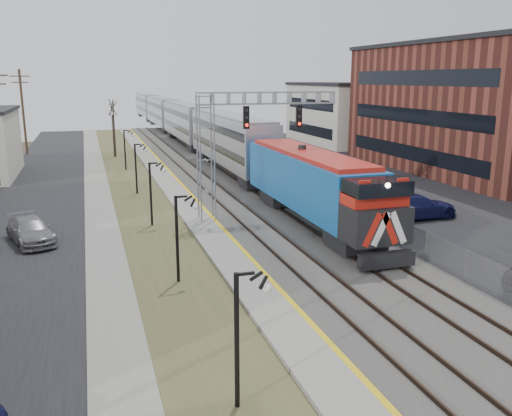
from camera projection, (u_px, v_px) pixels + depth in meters
name	position (u px, v px, depth m)	size (l,w,h in m)	color
street_west	(33.00, 209.00, 38.01)	(7.00, 120.00, 0.04)	black
sidewalk	(99.00, 204.00, 39.31)	(2.00, 120.00, 0.08)	gray
grass_median	(141.00, 202.00, 40.18)	(4.00, 120.00, 0.06)	#48502A
platform	(181.00, 198.00, 41.03)	(2.00, 120.00, 0.24)	gray
ballast_bed	(244.00, 194.00, 42.48)	(8.00, 120.00, 0.20)	#595651
parking_lot	(380.00, 186.00, 45.96)	(16.00, 120.00, 0.04)	black
platform_edge	(193.00, 196.00, 41.25)	(0.24, 120.00, 0.01)	gold
track_near	(220.00, 194.00, 41.86)	(1.58, 120.00, 0.15)	#2D2119
track_far	(263.00, 191.00, 42.87)	(1.58, 120.00, 0.15)	#2D2119
train	(182.00, 122.00, 76.67)	(3.00, 108.65, 5.33)	#145DAA
signal_gantry	(232.00, 134.00, 33.88)	(9.00, 1.07, 8.15)	gray
lampposts	(176.00, 238.00, 24.20)	(0.14, 62.14, 4.00)	black
fence	(294.00, 182.00, 43.53)	(0.04, 120.00, 1.60)	gray
bare_trees	(17.00, 164.00, 40.68)	(12.30, 42.30, 5.95)	#382D23
car_lot_d	(416.00, 207.00, 35.28)	(2.26, 5.57, 1.62)	navy
car_lot_e	(369.00, 189.00, 41.35)	(1.70, 4.23, 1.44)	slate
car_street_b	(30.00, 231.00, 30.08)	(1.91, 4.69, 1.36)	slate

